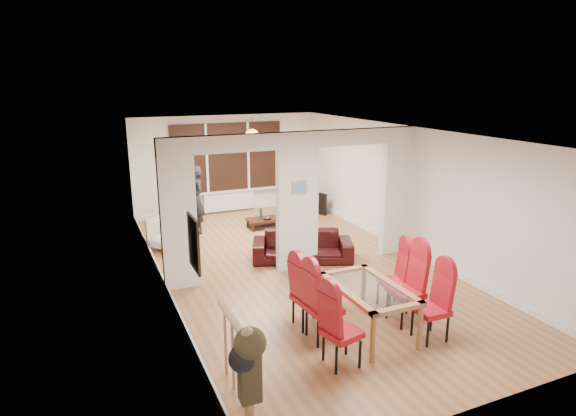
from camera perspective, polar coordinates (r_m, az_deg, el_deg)
floor at (r=9.31m, az=1.06°, el=-7.06°), size 5.00×9.00×0.01m
room_walls at (r=8.91m, az=1.10°, el=0.71°), size 5.00×9.00×2.60m
divider_wall at (r=8.91m, az=1.10°, el=0.71°), size 5.00×0.18×2.60m
bay_window_blinds at (r=12.95m, az=-7.17°, el=6.01°), size 3.00×0.08×1.80m
radiator at (r=13.16m, az=-6.95°, el=0.82°), size 1.40×0.08×0.50m
pendant_light at (r=11.88m, az=-4.28°, el=8.45°), size 0.36×0.36×0.36m
stair_newel at (r=5.66m, az=-6.41°, el=-16.48°), size 0.40×1.20×1.10m
wall_poster at (r=5.87m, az=-11.11°, el=-4.15°), size 0.04×0.52×0.67m
pillar_photo at (r=8.75m, az=1.38°, el=2.47°), size 0.30×0.03×0.25m
dining_table at (r=7.06m, az=9.43°, el=-11.73°), size 0.83×1.48×0.69m
dining_chair_la at (r=6.20m, az=6.44°, el=-13.83°), size 0.50×0.50×1.04m
dining_chair_lb at (r=6.72m, az=4.29°, el=-11.18°), size 0.46×0.46×1.08m
dining_chair_lc at (r=7.05m, az=2.47°, el=-10.01°), size 0.46×0.46×1.04m
dining_chair_ra at (r=6.99m, az=16.63°, el=-10.92°), size 0.43×0.43×1.04m
dining_chair_rb at (r=7.35m, az=13.84°, el=-9.03°), size 0.48×0.48×1.12m
dining_chair_rc at (r=7.75m, az=12.39°, el=-8.05°), size 0.49×0.49×1.02m
sofa at (r=9.60m, az=1.72°, el=-4.55°), size 2.11×1.45×0.57m
armchair at (r=10.53m, az=-13.68°, el=-2.84°), size 1.06×1.07×0.70m
person at (r=11.34m, az=-10.91°, el=0.94°), size 0.65×0.50×1.59m
television at (r=13.01m, az=2.66°, el=0.73°), size 1.02×0.40×0.59m
coffee_table at (r=11.76m, az=-2.41°, el=-1.74°), size 1.08×0.72×0.23m
bottle at (r=11.74m, az=-3.23°, el=-0.53°), size 0.06×0.06×0.26m
bowl at (r=11.61m, az=-2.49°, el=-1.23°), size 0.20×0.20×0.05m
shoes at (r=9.04m, az=1.21°, el=-7.38°), size 0.26×0.28×0.11m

